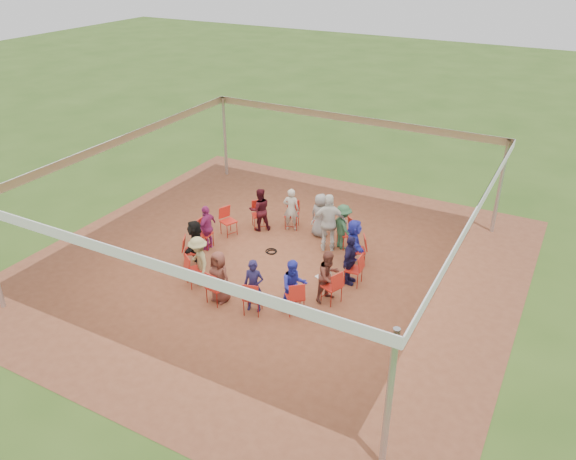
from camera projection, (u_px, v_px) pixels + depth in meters
The scene contains 33 objects.
ground at pixel (275, 265), 15.86m from camera, with size 80.00×80.00×0.00m, color #315019.
dirt_patch at pixel (275, 264), 15.86m from camera, with size 13.00×13.00×0.00m, color brown.
tent at pixel (274, 188), 14.75m from camera, with size 10.33×10.33×3.00m.
chair_0 at pixel (332, 287), 14.06m from camera, with size 0.42×0.44×0.90m, color red, non-canonical shape.
chair_1 at pixel (354, 269), 14.78m from camera, with size 0.42×0.44×0.90m, color red, non-canonical shape.
chair_2 at pixel (358, 250), 15.67m from camera, with size 0.42×0.44×0.90m, color red, non-canonical shape.
chair_3 at pixel (346, 233), 16.56m from camera, with size 0.42×0.44×0.90m, color red, non-canonical shape.
chair_4 at pixel (322, 221), 17.27m from camera, with size 0.42×0.44×0.90m, color red, non-canonical shape.
chair_5 at pixel (292, 215), 17.65m from camera, with size 0.42×0.44×0.90m, color red, non-canonical shape.
chair_6 at pixel (259, 215), 17.64m from camera, with size 0.42×0.44×0.90m, color red, non-canonical shape.
chair_7 at pixel (228, 222), 17.24m from camera, with size 0.42×0.44×0.90m, color red, non-canonical shape.
chair_8 at pixel (204, 234), 16.52m from camera, with size 0.42×0.44×0.90m, color red, non-canonical shape.
chair_9 at pixel (192, 251), 15.63m from camera, with size 0.42×0.44×0.90m, color red, non-canonical shape.
chair_10 at pixel (195, 270), 14.74m from camera, with size 0.42×0.44×0.90m, color red, non-canonical shape.
chair_11 at pixel (216, 287), 14.04m from camera, with size 0.42×0.44×0.90m, color red, non-canonical shape.
chair_12 at pixel (253, 297), 13.65m from camera, with size 0.42×0.44×0.90m, color red, non-canonical shape.
chair_13 at pixel (295, 297), 13.66m from camera, with size 0.42×0.44×0.90m, color red, non-canonical shape.
person_seated_0 at pixel (329, 276), 14.03m from camera, with size 0.67×0.39×1.39m, color brown.
person_seated_1 at pixel (350, 260), 14.71m from camera, with size 0.81×0.42×1.39m, color #1A163D.
person_seated_2 at pixel (354, 243), 15.55m from camera, with size 1.29×0.48×1.39m, color #252CAD.
person_seated_3 at pixel (343, 227), 16.40m from camera, with size 0.90×0.44×1.39m, color #285034.
person_seated_4 at pixel (320, 215), 17.07m from camera, with size 0.68×0.38×1.39m, color slate.
person_seated_5 at pixel (291, 209), 17.43m from camera, with size 0.51×0.33×1.39m, color #A7A195.
person_seated_6 at pixel (260, 210), 17.42m from camera, with size 0.67×0.39×1.39m, color #380D15.
person_seated_7 at pixel (207, 227), 16.36m from camera, with size 0.81×0.42×1.39m, color #912468.
person_seated_8 at pixel (195, 243), 15.51m from camera, with size 1.29×0.48×1.39m, color black.
person_seated_9 at pixel (199, 261), 14.67m from camera, with size 0.90×0.44×1.39m, color #98905E.
person_seated_10 at pixel (219, 277), 14.00m from camera, with size 0.68×0.38×1.39m, color brown.
person_seated_11 at pixel (254, 286), 13.63m from camera, with size 0.51×0.33×1.39m, color #1A163D.
person_seated_12 at pixel (294, 286), 13.64m from camera, with size 0.67×0.39×1.39m, color #252CAD.
standing_person at pixel (329, 223), 16.19m from camera, with size 1.04×0.53×1.77m, color silver.
cable_coil at pixel (271, 252), 16.47m from camera, with size 0.38×0.38×0.03m.
laptop at pixel (324, 275), 14.15m from camera, with size 0.39×0.43×0.24m.
Camera 1 is at (6.79, -11.76, 8.27)m, focal length 35.00 mm.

